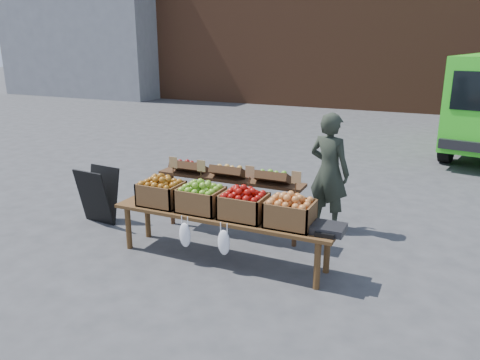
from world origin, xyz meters
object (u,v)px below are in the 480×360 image
at_px(chalkboard_sign, 98,195).
at_px(crate_golden_apples, 161,194).
at_px(weighing_scale, 329,229).
at_px(crate_green_apples, 290,214).
at_px(crate_red_apples, 244,206).
at_px(back_table, 230,197).
at_px(vendor, 329,172).
at_px(display_bench, 222,237).
at_px(crate_russet_pears, 201,200).

xyz_separation_m(chalkboard_sign, crate_golden_apples, (1.31, -0.34, 0.31)).
bearing_deg(weighing_scale, crate_green_apples, 180.00).
bearing_deg(crate_red_apples, back_table, 126.05).
bearing_deg(crate_green_apples, weighing_scale, 0.00).
relative_size(vendor, weighing_scale, 4.73).
xyz_separation_m(back_table, crate_red_apples, (0.52, -0.72, 0.19)).
bearing_deg(crate_green_apples, crate_golden_apples, 180.00).
bearing_deg(weighing_scale, back_table, 154.35).
relative_size(vendor, display_bench, 0.60).
distance_m(back_table, crate_russet_pears, 0.75).
distance_m(crate_russet_pears, crate_red_apples, 0.55).
relative_size(vendor, crate_green_apples, 3.22).
distance_m(display_bench, crate_golden_apples, 0.93).
distance_m(chalkboard_sign, crate_green_apples, 2.99).
bearing_deg(vendor, weighing_scale, 121.51).
bearing_deg(crate_golden_apples, crate_russet_pears, 0.00).
height_order(back_table, crate_red_apples, back_table).
bearing_deg(weighing_scale, chalkboard_sign, 174.21).
xyz_separation_m(back_table, display_bench, (0.25, -0.72, -0.24)).
bearing_deg(crate_red_apples, crate_golden_apples, 180.00).
bearing_deg(vendor, back_table, 51.89).
bearing_deg(vendor, crate_red_apples, 85.54).
relative_size(vendor, crate_golden_apples, 3.22).
distance_m(back_table, weighing_scale, 1.67).
bearing_deg(crate_russet_pears, display_bench, 0.00).
xyz_separation_m(vendor, crate_green_apples, (-0.04, -1.50, -0.09)).
bearing_deg(crate_russet_pears, crate_red_apples, 0.00).
bearing_deg(crate_red_apples, weighing_scale, 0.00).
height_order(vendor, weighing_scale, vendor).
distance_m(display_bench, crate_russet_pears, 0.51).
xyz_separation_m(back_table, crate_green_apples, (1.07, -0.72, 0.19)).
height_order(crate_golden_apples, crate_green_apples, same).
bearing_deg(display_bench, crate_green_apples, 0.00).
distance_m(vendor, weighing_scale, 1.56).
bearing_deg(display_bench, crate_red_apples, 0.00).
xyz_separation_m(chalkboard_sign, crate_green_apples, (2.96, -0.34, 0.31)).
relative_size(crate_russet_pears, crate_green_apples, 1.00).
height_order(back_table, weighing_scale, back_table).
xyz_separation_m(display_bench, crate_golden_apples, (-0.82, 0.00, 0.42)).
xyz_separation_m(back_table, weighing_scale, (1.50, -0.72, 0.09)).
relative_size(chalkboard_sign, display_bench, 0.30).
relative_size(crate_red_apples, weighing_scale, 1.47).
bearing_deg(crate_russet_pears, crate_green_apples, 0.00).
xyz_separation_m(chalkboard_sign, back_table, (1.88, 0.38, 0.12)).
bearing_deg(back_table, vendor, 34.93).
height_order(chalkboard_sign, display_bench, chalkboard_sign).
bearing_deg(crate_golden_apples, display_bench, 0.00).
distance_m(crate_golden_apples, crate_green_apples, 1.65).
height_order(back_table, crate_green_apples, back_table).
xyz_separation_m(chalkboard_sign, crate_russet_pears, (1.86, -0.34, 0.31)).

